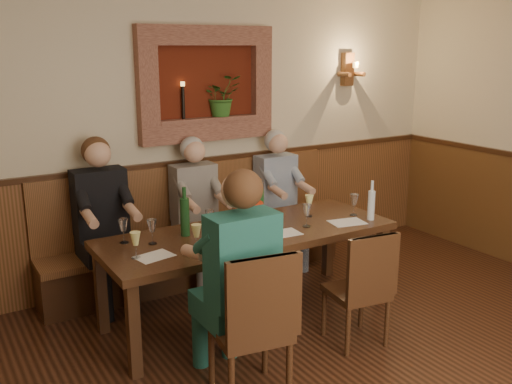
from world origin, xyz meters
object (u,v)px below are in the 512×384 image
(spittoon_bucket, at_px, (248,219))
(person_bench_left, at_px, (105,238))
(person_chair_front, at_px, (236,297))
(chair_near_left, at_px, (251,354))
(person_bench_mid, at_px, (199,225))
(wine_bottle_green_a, at_px, (260,207))
(wine_bottle_green_b, at_px, (185,216))
(chair_near_right, at_px, (357,310))
(bench, at_px, (199,246))
(dining_table, at_px, (249,240))
(person_bench_right, at_px, (280,211))
(water_bottle, at_px, (371,204))

(spittoon_bucket, bearing_deg, person_bench_left, 133.02)
(person_chair_front, relative_size, spittoon_bucket, 5.57)
(chair_near_left, bearing_deg, spittoon_bucket, 68.90)
(chair_near_left, distance_m, person_bench_mid, 1.90)
(wine_bottle_green_a, relative_size, wine_bottle_green_b, 1.02)
(chair_near_left, distance_m, chair_near_right, 1.05)
(person_bench_left, relative_size, spittoon_bucket, 5.51)
(chair_near_right, relative_size, wine_bottle_green_a, 2.25)
(chair_near_left, height_order, person_bench_mid, person_bench_mid)
(chair_near_left, bearing_deg, person_chair_front, 97.95)
(bench, relative_size, chair_near_right, 3.33)
(chair_near_right, distance_m, spittoon_bucket, 1.08)
(person_bench_mid, distance_m, wine_bottle_green_b, 0.87)
(chair_near_right, bearing_deg, person_chair_front, -172.96)
(person_bench_left, bearing_deg, wine_bottle_green_b, -56.47)
(person_bench_mid, xyz_separation_m, wine_bottle_green_b, (-0.44, -0.67, 0.33))
(person_chair_front, bearing_deg, dining_table, 54.23)
(person_chair_front, xyz_separation_m, wine_bottle_green_b, (0.08, 0.94, 0.29))
(dining_table, distance_m, wine_bottle_green_a, 0.29)
(person_bench_left, relative_size, wine_bottle_green_a, 3.67)
(dining_table, bearing_deg, spittoon_bucket, -121.12)
(person_bench_mid, bearing_deg, bench, 66.54)
(bench, height_order, chair_near_left, bench)
(spittoon_bucket, height_order, wine_bottle_green_b, wine_bottle_green_b)
(person_bench_right, relative_size, wine_bottle_green_a, 3.48)
(chair_near_right, distance_m, water_bottle, 0.99)
(person_chair_front, height_order, spittoon_bucket, person_chair_front)
(spittoon_bucket, height_order, wine_bottle_green_a, wine_bottle_green_a)
(dining_table, distance_m, person_chair_front, 0.96)
(dining_table, distance_m, spittoon_bucket, 0.24)
(chair_near_left, relative_size, person_bench_right, 0.73)
(person_chair_front, bearing_deg, person_bench_right, 48.56)
(chair_near_right, distance_m, wine_bottle_green_a, 1.13)
(dining_table, distance_m, chair_near_right, 1.01)
(bench, distance_m, person_bench_mid, 0.27)
(chair_near_right, relative_size, person_bench_left, 0.61)
(person_bench_right, bearing_deg, water_bottle, -80.48)
(chair_near_left, height_order, water_bottle, water_bottle)
(wine_bottle_green_b, bearing_deg, spittoon_bucket, -31.50)
(chair_near_right, bearing_deg, person_bench_right, 84.55)
(chair_near_left, bearing_deg, chair_near_right, 18.53)
(chair_near_left, height_order, person_bench_right, person_bench_right)
(bench, distance_m, person_bench_right, 0.91)
(bench, distance_m, person_chair_front, 1.83)
(spittoon_bucket, relative_size, water_bottle, 0.78)
(bench, bearing_deg, dining_table, -90.00)
(person_bench_mid, distance_m, person_chair_front, 1.69)
(person_chair_front, relative_size, wine_bottle_green_b, 3.79)
(chair_near_right, relative_size, spittoon_bucket, 3.38)
(chair_near_left, height_order, chair_near_right, chair_near_left)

